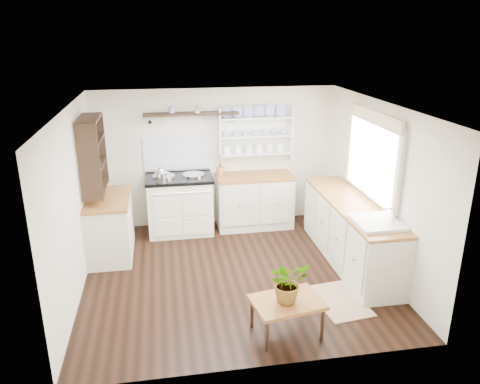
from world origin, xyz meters
name	(u,v)px	position (x,y,z in m)	size (l,w,h in m)	color
floor	(234,274)	(0.00, 0.00, 0.00)	(4.00, 3.80, 0.01)	black
wall_back	(216,158)	(0.00, 1.90, 1.15)	(4.00, 0.02, 2.30)	silver
wall_right	(378,187)	(2.00, 0.00, 1.15)	(0.02, 3.80, 2.30)	silver
wall_left	(73,204)	(-2.00, 0.00, 1.15)	(0.02, 3.80, 2.30)	silver
ceiling	(233,106)	(0.00, 0.00, 2.30)	(4.00, 3.80, 0.01)	white
window	(373,155)	(1.95, 0.15, 1.56)	(0.08, 1.55, 1.22)	white
aga_cooker	(180,204)	(-0.65, 1.57, 0.48)	(1.07, 0.74, 0.98)	white
back_cabinets	(254,200)	(0.60, 1.60, 0.46)	(1.27, 0.63, 0.90)	beige
right_cabinets	(351,232)	(1.70, 0.10, 0.46)	(0.62, 2.43, 0.90)	beige
belfast_sink	(376,231)	(1.70, -0.65, 0.80)	(0.55, 0.60, 0.45)	white
left_cabinets	(110,226)	(-1.70, 0.90, 0.46)	(0.62, 1.13, 0.90)	beige
plate_rack	(255,133)	(0.65, 1.86, 1.56)	(1.20, 0.22, 0.90)	white
high_shelf	(191,114)	(-0.40, 1.78, 1.91)	(1.50, 0.29, 0.16)	black
left_shelving	(93,154)	(-1.84, 0.90, 1.55)	(0.28, 0.80, 1.05)	black
kettle	(161,174)	(-0.93, 1.45, 1.04)	(0.18, 0.18, 0.22)	silver
utensil_crock	(220,171)	(0.03, 1.68, 0.98)	(0.12, 0.12, 0.14)	#956236
center_table	(287,304)	(0.36, -1.40, 0.36)	(0.83, 0.66, 0.41)	brown
potted_plant	(288,281)	(0.36, -1.40, 0.64)	(0.42, 0.37, 0.47)	#3F7233
floor_rug	(339,301)	(1.17, -0.91, 0.01)	(0.55, 0.85, 0.02)	#7F614A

